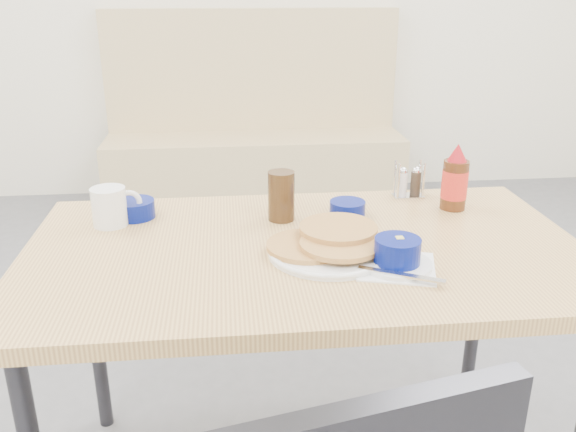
{
  "coord_description": "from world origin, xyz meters",
  "views": [
    {
      "loc": [
        -0.19,
        -1.14,
        1.38
      ],
      "look_at": [
        -0.04,
        0.31,
        0.82
      ],
      "focal_mm": 38.0,
      "sensor_mm": 36.0,
      "label": 1
    }
  ],
  "objects": [
    {
      "name": "grits_setting",
      "position": [
        0.19,
        0.1,
        0.79
      ],
      "size": [
        0.22,
        0.23,
        0.07
      ],
      "rotation": [
        0.0,
        0.0,
        -0.27
      ],
      "color": "white",
      "rests_on": "dining_table"
    },
    {
      "name": "pancake_plate",
      "position": [
        0.05,
        0.2,
        0.78
      ],
      "size": [
        0.31,
        0.3,
        0.05
      ],
      "rotation": [
        0.0,
        0.0,
        0.35
      ],
      "color": "white",
      "rests_on": "dining_table"
    },
    {
      "name": "syrup_bottle",
      "position": [
        0.46,
        0.47,
        0.84
      ],
      "size": [
        0.07,
        0.07,
        0.19
      ],
      "rotation": [
        0.0,
        0.0,
        -0.2
      ],
      "color": "#47230F",
      "rests_on": "dining_table"
    },
    {
      "name": "coffee_mug",
      "position": [
        -0.5,
        0.45,
        0.81
      ],
      "size": [
        0.13,
        0.09,
        0.11
      ],
      "rotation": [
        0.0,
        0.0,
        0.36
      ],
      "color": "white",
      "rests_on": "dining_table"
    },
    {
      "name": "amber_tumbler",
      "position": [
        -0.04,
        0.44,
        0.83
      ],
      "size": [
        0.09,
        0.09,
        0.14
      ],
      "primitive_type": "cylinder",
      "rotation": [
        0.0,
        0.0,
        0.22
      ],
      "color": "#382411",
      "rests_on": "dining_table"
    },
    {
      "name": "butter_bowl",
      "position": [
        0.14,
        0.44,
        0.78
      ],
      "size": [
        0.1,
        0.1,
        0.05
      ],
      "rotation": [
        0.0,
        0.0,
        -0.31
      ],
      "color": "#041066",
      "rests_on": "dining_table"
    },
    {
      "name": "condiment_caddy",
      "position": [
        0.36,
        0.59,
        0.8
      ],
      "size": [
        0.09,
        0.06,
        0.11
      ],
      "rotation": [
        0.0,
        0.0,
        0.02
      ],
      "color": "silver",
      "rests_on": "dining_table"
    },
    {
      "name": "creamer_bowl",
      "position": [
        -0.45,
        0.49,
        0.78
      ],
      "size": [
        0.11,
        0.11,
        0.05
      ],
      "rotation": [
        0.0,
        0.0,
        0.08
      ],
      "color": "#041066",
      "rests_on": "dining_table"
    },
    {
      "name": "dining_table",
      "position": [
        0.0,
        0.25,
        0.7
      ],
      "size": [
        1.4,
        0.8,
        0.76
      ],
      "color": "tan",
      "rests_on": "ground"
    },
    {
      "name": "booth_bench",
      "position": [
        0.0,
        2.78,
        0.35
      ],
      "size": [
        1.9,
        0.56,
        1.22
      ],
      "color": "tan",
      "rests_on": "ground"
    }
  ]
}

